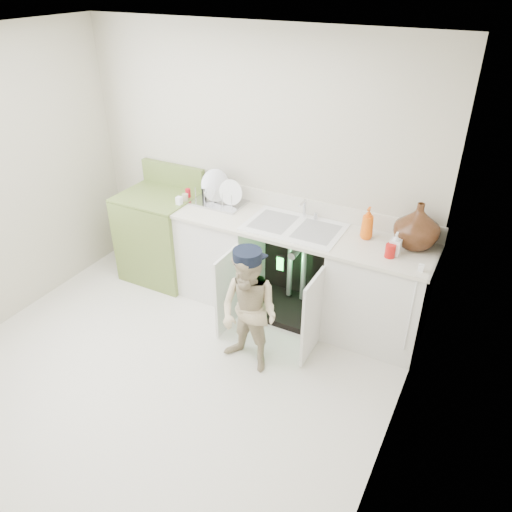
# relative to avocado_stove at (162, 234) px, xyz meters

# --- Properties ---
(ground) EXTENTS (3.50, 3.50, 0.00)m
(ground) POSITION_rel_avocado_stove_xyz_m (0.92, -1.18, -0.47)
(ground) COLOR beige
(ground) RESTS_ON ground
(room_shell) EXTENTS (6.00, 5.50, 1.26)m
(room_shell) POSITION_rel_avocado_stove_xyz_m (0.92, -1.18, 0.78)
(room_shell) COLOR #BDB7A2
(room_shell) RESTS_ON ground
(counter_run) EXTENTS (2.44, 1.02, 1.28)m
(counter_run) POSITION_rel_avocado_stove_xyz_m (1.52, 0.03, 0.02)
(counter_run) COLOR white
(counter_run) RESTS_ON ground
(avocado_stove) EXTENTS (0.74, 0.65, 1.14)m
(avocado_stove) POSITION_rel_avocado_stove_xyz_m (0.00, 0.00, 0.00)
(avocado_stove) COLOR olive
(avocado_stove) RESTS_ON ground
(repair_worker) EXTENTS (0.58, 0.75, 1.07)m
(repair_worker) POSITION_rel_avocado_stove_xyz_m (1.47, -0.82, 0.07)
(repair_worker) COLOR beige
(repair_worker) RESTS_ON ground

